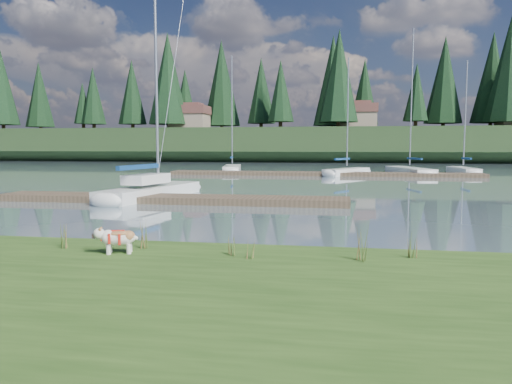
# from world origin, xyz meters

# --- Properties ---
(ground) EXTENTS (200.00, 200.00, 0.00)m
(ground) POSITION_xyz_m (0.00, 30.00, 0.00)
(ground) COLOR gray
(ground) RESTS_ON ground
(bank) EXTENTS (60.00, 9.00, 0.35)m
(bank) POSITION_xyz_m (0.00, -6.00, 0.17)
(bank) COLOR #32531C
(bank) RESTS_ON ground
(ridge) EXTENTS (200.00, 20.00, 5.00)m
(ridge) POSITION_xyz_m (0.00, 73.00, 2.50)
(ridge) COLOR black
(ridge) RESTS_ON ground
(bulldog) EXTENTS (0.90, 0.53, 0.53)m
(bulldog) POSITION_xyz_m (-0.87, -2.90, 0.68)
(bulldog) COLOR silver
(bulldog) RESTS_ON bank
(sailboat_main) EXTENTS (2.99, 8.34, 11.85)m
(sailboat_main) POSITION_xyz_m (-5.41, 11.24, 0.42)
(sailboat_main) COLOR silver
(sailboat_main) RESTS_ON ground
(dock_near) EXTENTS (16.00, 2.00, 0.30)m
(dock_near) POSITION_xyz_m (-4.00, 9.00, 0.15)
(dock_near) COLOR #4C3D2C
(dock_near) RESTS_ON ground
(dock_far) EXTENTS (26.00, 2.20, 0.30)m
(dock_far) POSITION_xyz_m (2.00, 30.00, 0.15)
(dock_far) COLOR #4C3D2C
(dock_far) RESTS_ON ground
(sailboat_bg_1) EXTENTS (2.75, 7.65, 11.26)m
(sailboat_bg_1) POSITION_xyz_m (-7.08, 36.09, 0.33)
(sailboat_bg_1) COLOR silver
(sailboat_bg_1) RESTS_ON ground
(sailboat_bg_2) EXTENTS (4.48, 6.30, 10.03)m
(sailboat_bg_2) POSITION_xyz_m (4.35, 31.59, 0.33)
(sailboat_bg_2) COLOR silver
(sailboat_bg_2) RESTS_ON ground
(sailboat_bg_3) EXTENTS (3.88, 8.95, 12.83)m
(sailboat_bg_3) POSITION_xyz_m (9.40, 34.52, 0.32)
(sailboat_bg_3) COLOR silver
(sailboat_bg_3) RESTS_ON ground
(sailboat_bg_4) EXTENTS (1.81, 6.84, 10.11)m
(sailboat_bg_4) POSITION_xyz_m (14.33, 35.43, 0.33)
(sailboat_bg_4) COLOR silver
(sailboat_bg_4) RESTS_ON ground
(weed_0) EXTENTS (0.17, 0.14, 0.68)m
(weed_0) POSITION_xyz_m (-0.58, -2.36, 0.63)
(weed_0) COLOR #475B23
(weed_0) RESTS_ON bank
(weed_1) EXTENTS (0.17, 0.14, 0.48)m
(weed_1) POSITION_xyz_m (1.44, -2.67, 0.55)
(weed_1) COLOR #475B23
(weed_1) RESTS_ON bank
(weed_2) EXTENTS (0.17, 0.14, 0.76)m
(weed_2) POSITION_xyz_m (4.03, -2.77, 0.67)
(weed_2) COLOR #475B23
(weed_2) RESTS_ON bank
(weed_3) EXTENTS (0.17, 0.14, 0.64)m
(weed_3) POSITION_xyz_m (-2.20, -2.58, 0.62)
(weed_3) COLOR #475B23
(weed_3) RESTS_ON bank
(weed_4) EXTENTS (0.17, 0.14, 0.43)m
(weed_4) POSITION_xyz_m (1.92, -2.91, 0.53)
(weed_4) COLOR #475B23
(weed_4) RESTS_ON bank
(weed_5) EXTENTS (0.17, 0.14, 0.58)m
(weed_5) POSITION_xyz_m (5.01, -2.33, 0.60)
(weed_5) COLOR #475B23
(weed_5) RESTS_ON bank
(mud_lip) EXTENTS (60.00, 0.50, 0.14)m
(mud_lip) POSITION_xyz_m (0.00, -1.60, 0.07)
(mud_lip) COLOR #33281C
(mud_lip) RESTS_ON ground
(conifer_0) EXTENTS (5.72, 5.72, 14.15)m
(conifer_0) POSITION_xyz_m (-55.00, 67.00, 12.64)
(conifer_0) COLOR #382619
(conifer_0) RESTS_ON ridge
(conifer_1) EXTENTS (4.40, 4.40, 11.30)m
(conifer_1) POSITION_xyz_m (-40.00, 71.00, 11.28)
(conifer_1) COLOR #382619
(conifer_1) RESTS_ON ridge
(conifer_2) EXTENTS (6.60, 6.60, 16.05)m
(conifer_2) POSITION_xyz_m (-25.00, 68.00, 13.54)
(conifer_2) COLOR #382619
(conifer_2) RESTS_ON ridge
(conifer_3) EXTENTS (4.84, 4.84, 12.25)m
(conifer_3) POSITION_xyz_m (-10.00, 72.00, 11.74)
(conifer_3) COLOR #382619
(conifer_3) RESTS_ON ridge
(conifer_4) EXTENTS (6.16, 6.16, 15.10)m
(conifer_4) POSITION_xyz_m (3.00, 66.00, 13.09)
(conifer_4) COLOR #382619
(conifer_4) RESTS_ON ridge
(conifer_5) EXTENTS (3.96, 3.96, 10.35)m
(conifer_5) POSITION_xyz_m (15.00, 70.00, 10.83)
(conifer_5) COLOR #382619
(conifer_5) RESTS_ON ridge
(conifer_6) EXTENTS (7.04, 7.04, 17.00)m
(conifer_6) POSITION_xyz_m (28.00, 68.00, 13.99)
(conifer_6) COLOR #382619
(conifer_6) RESTS_ON ridge
(house_0) EXTENTS (6.30, 5.30, 4.65)m
(house_0) POSITION_xyz_m (-22.00, 70.00, 7.31)
(house_0) COLOR gray
(house_0) RESTS_ON ridge
(house_1) EXTENTS (6.30, 5.30, 4.65)m
(house_1) POSITION_xyz_m (6.00, 71.00, 7.31)
(house_1) COLOR gray
(house_1) RESTS_ON ridge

